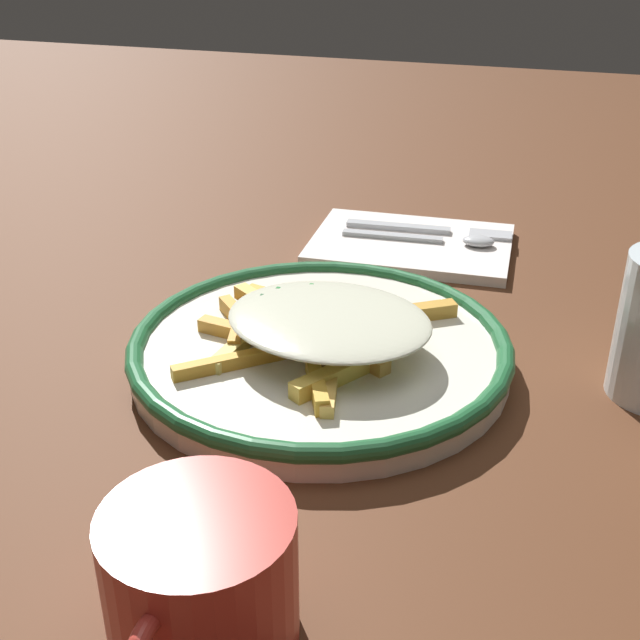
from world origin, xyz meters
TOP-DOWN VIEW (x-y plane):
  - ground_plane at (0.00, 0.00)m, footprint 2.60×2.60m
  - plate at (0.00, 0.00)m, footprint 0.30×0.30m
  - fries_heap at (0.01, 0.00)m, footprint 0.18×0.19m
  - napkin at (-0.25, 0.02)m, footprint 0.15×0.21m
  - fork at (-0.28, 0.03)m, footprint 0.03×0.18m
  - spoon at (-0.26, 0.05)m, footprint 0.03×0.15m
  - coffee_mug at (0.27, 0.02)m, footprint 0.12×0.09m

SIDE VIEW (x-z plane):
  - ground_plane at x=0.00m, z-range 0.00..0.00m
  - napkin at x=-0.25m, z-range 0.00..0.01m
  - fork at x=-0.28m, z-range 0.01..0.02m
  - plate at x=0.00m, z-range 0.00..0.03m
  - spoon at x=-0.26m, z-range 0.01..0.02m
  - coffee_mug at x=0.27m, z-range 0.00..0.07m
  - fries_heap at x=0.01m, z-range 0.02..0.05m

